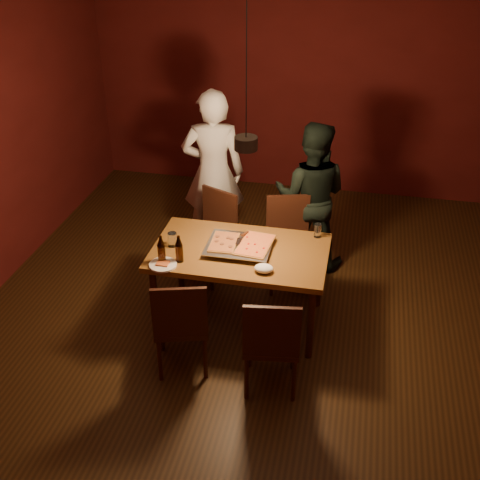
% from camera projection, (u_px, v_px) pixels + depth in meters
% --- Properties ---
extents(room_shell, '(6.00, 6.00, 6.00)m').
position_uv_depth(room_shell, '(246.00, 185.00, 4.75)').
color(room_shell, '#3A240F').
rests_on(room_shell, ground).
extents(dining_table, '(1.50, 0.90, 0.75)m').
position_uv_depth(dining_table, '(240.00, 257.00, 5.18)').
color(dining_table, brown).
rests_on(dining_table, floor).
extents(chair_far_left, '(0.56, 0.56, 0.49)m').
position_uv_depth(chair_far_left, '(214.00, 227.00, 5.94)').
color(chair_far_left, '#38190F').
rests_on(chair_far_left, floor).
extents(chair_far_right, '(0.51, 0.51, 0.49)m').
position_uv_depth(chair_far_right, '(288.00, 233.00, 5.82)').
color(chair_far_right, '#38190F').
rests_on(chair_far_right, floor).
extents(chair_near_left, '(0.52, 0.52, 0.49)m').
position_uv_depth(chair_near_left, '(181.00, 318.00, 4.68)').
color(chair_near_left, '#38190F').
rests_on(chair_near_left, floor).
extents(chair_near_right, '(0.47, 0.47, 0.49)m').
position_uv_depth(chair_near_right, '(272.00, 337.00, 4.48)').
color(chair_near_right, '#38190F').
rests_on(chair_near_right, floor).
extents(pizza_tray, '(0.57, 0.48, 0.05)m').
position_uv_depth(pizza_tray, '(239.00, 247.00, 5.14)').
color(pizza_tray, silver).
rests_on(pizza_tray, dining_table).
extents(pizza_meat, '(0.23, 0.36, 0.02)m').
position_uv_depth(pizza_meat, '(224.00, 242.00, 5.15)').
color(pizza_meat, maroon).
rests_on(pizza_meat, pizza_tray).
extents(pizza_cheese, '(0.31, 0.44, 0.02)m').
position_uv_depth(pizza_cheese, '(255.00, 244.00, 5.12)').
color(pizza_cheese, gold).
rests_on(pizza_cheese, pizza_tray).
extents(spatula, '(0.15, 0.25, 0.04)m').
position_uv_depth(spatula, '(239.00, 241.00, 5.15)').
color(spatula, silver).
rests_on(spatula, pizza_tray).
extents(beer_bottle_a, '(0.06, 0.06, 0.24)m').
position_uv_depth(beer_bottle_a, '(161.00, 249.00, 4.93)').
color(beer_bottle_a, black).
rests_on(beer_bottle_a, dining_table).
extents(beer_bottle_b, '(0.06, 0.06, 0.24)m').
position_uv_depth(beer_bottle_b, '(179.00, 249.00, 4.93)').
color(beer_bottle_b, black).
rests_on(beer_bottle_b, dining_table).
extents(water_glass_left, '(0.08, 0.08, 0.13)m').
position_uv_depth(water_glass_left, '(172.00, 239.00, 5.18)').
color(water_glass_left, silver).
rests_on(water_glass_left, dining_table).
extents(water_glass_right, '(0.06, 0.06, 0.13)m').
position_uv_depth(water_glass_right, '(318.00, 231.00, 5.31)').
color(water_glass_right, silver).
rests_on(water_glass_right, dining_table).
extents(plate_slice, '(0.23, 0.23, 0.03)m').
position_uv_depth(plate_slice, '(163.00, 265.00, 4.93)').
color(plate_slice, white).
rests_on(plate_slice, dining_table).
extents(napkin, '(0.16, 0.12, 0.07)m').
position_uv_depth(napkin, '(264.00, 268.00, 4.84)').
color(napkin, white).
rests_on(napkin, dining_table).
extents(diner_white, '(0.71, 0.54, 1.76)m').
position_uv_depth(diner_white, '(213.00, 173.00, 6.22)').
color(diner_white, silver).
rests_on(diner_white, floor).
extents(diner_dark, '(0.77, 0.62, 1.54)m').
position_uv_depth(diner_dark, '(311.00, 196.00, 6.00)').
color(diner_dark, black).
rests_on(diner_dark, floor).
extents(pendant_lamp, '(0.18, 0.18, 1.10)m').
position_uv_depth(pendant_lamp, '(246.00, 142.00, 4.57)').
color(pendant_lamp, black).
rests_on(pendant_lamp, ceiling).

